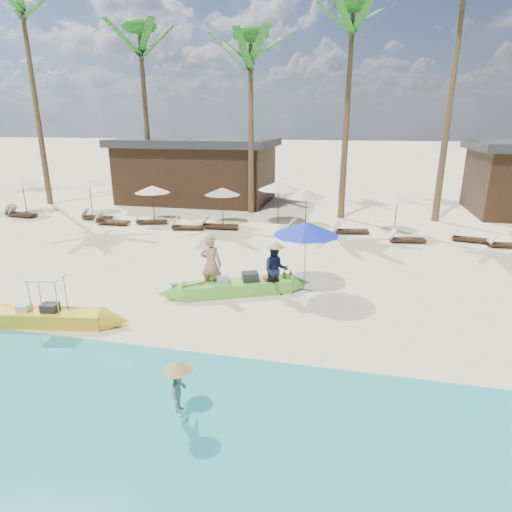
% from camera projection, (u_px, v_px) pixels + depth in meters
% --- Properties ---
extents(ground, '(240.00, 240.00, 0.00)m').
position_uv_depth(ground, '(249.00, 313.00, 12.73)').
color(ground, beige).
rests_on(ground, ground).
extents(wet_sand_strip, '(240.00, 4.50, 0.01)m').
position_uv_depth(wet_sand_strip, '(187.00, 424.00, 8.08)').
color(wet_sand_strip, tan).
rests_on(wet_sand_strip, ground).
extents(green_canoe, '(5.35, 2.73, 0.73)m').
position_uv_depth(green_canoe, '(237.00, 287.00, 14.06)').
color(green_canoe, '#67C93D').
rests_on(green_canoe, ground).
extents(yellow_canoe, '(5.46, 1.23, 1.42)m').
position_uv_depth(yellow_canoe, '(44.00, 317.00, 11.95)').
color(yellow_canoe, yellow).
rests_on(yellow_canoe, ground).
extents(tourist, '(0.75, 0.52, 1.97)m').
position_uv_depth(tourist, '(211.00, 264.00, 13.99)').
color(tourist, tan).
rests_on(tourist, ground).
extents(vendor_green, '(0.98, 0.86, 1.70)m').
position_uv_depth(vendor_green, '(276.00, 271.00, 13.81)').
color(vendor_green, '#151C3A').
rests_on(vendor_green, ground).
extents(vendor_yellow, '(0.42, 0.65, 0.95)m').
position_uv_depth(vendor_yellow, '(179.00, 390.00, 8.02)').
color(vendor_yellow, gray).
rests_on(vendor_yellow, ground).
extents(blue_umbrella, '(2.18, 2.18, 2.34)m').
position_uv_depth(blue_umbrella, '(306.00, 229.00, 13.93)').
color(blue_umbrella, '#99999E').
rests_on(blue_umbrella, ground).
extents(resort_parasol_1, '(2.15, 2.15, 2.22)m').
position_uv_depth(resort_parasol_1, '(22.00, 181.00, 25.79)').
color(resort_parasol_1, '#322214').
rests_on(resort_parasol_1, ground).
extents(lounger_1_right, '(2.03, 0.81, 0.67)m').
position_uv_depth(lounger_1_right, '(19.00, 213.00, 25.42)').
color(lounger_1_right, '#322214').
rests_on(lounger_1_right, ground).
extents(resort_parasol_2, '(2.15, 2.15, 2.22)m').
position_uv_depth(resort_parasol_2, '(89.00, 182.00, 25.47)').
color(resort_parasol_2, '#322214').
rests_on(resort_parasol_2, ground).
extents(lounger_2_left, '(1.64, 0.60, 0.55)m').
position_uv_depth(lounger_2_left, '(22.00, 214.00, 25.47)').
color(lounger_2_left, '#322214').
rests_on(lounger_2_left, ground).
extents(resort_parasol_3, '(1.97, 1.97, 2.03)m').
position_uv_depth(resort_parasol_3, '(152.00, 189.00, 23.79)').
color(resort_parasol_3, '#322214').
rests_on(resort_parasol_3, ground).
extents(lounger_3_left, '(1.78, 0.73, 0.59)m').
position_uv_depth(lounger_3_left, '(95.00, 216.00, 24.71)').
color(lounger_3_left, '#322214').
rests_on(lounger_3_left, ground).
extents(lounger_3_right, '(1.92, 0.60, 0.65)m').
position_uv_depth(lounger_3_right, '(111.00, 221.00, 23.52)').
color(lounger_3_right, '#322214').
rests_on(lounger_3_right, ground).
extents(resort_parasol_4, '(1.96, 1.96, 2.02)m').
position_uv_depth(resort_parasol_4, '(222.00, 191.00, 23.14)').
color(resort_parasol_4, '#322214').
rests_on(resort_parasol_4, ground).
extents(lounger_4_left, '(1.80, 0.96, 0.58)m').
position_uv_depth(lounger_4_left, '(149.00, 221.00, 23.66)').
color(lounger_4_left, '#322214').
rests_on(lounger_4_left, ground).
extents(lounger_4_right, '(1.77, 0.81, 0.58)m').
position_uv_depth(lounger_4_right, '(185.00, 226.00, 22.42)').
color(lounger_4_right, '#322214').
rests_on(lounger_4_right, ground).
extents(resort_parasol_5, '(2.27, 2.27, 2.34)m').
position_uv_depth(resort_parasol_5, '(278.00, 186.00, 23.19)').
color(resort_parasol_5, '#322214').
rests_on(resort_parasol_5, ground).
extents(lounger_5_left, '(1.96, 0.66, 0.66)m').
position_uv_depth(lounger_5_left, '(218.00, 225.00, 22.58)').
color(lounger_5_left, '#322214').
rests_on(lounger_5_left, ground).
extents(resort_parasol_6, '(2.01, 2.01, 2.07)m').
position_uv_depth(resort_parasol_6, '(307.00, 194.00, 22.17)').
color(resort_parasol_6, '#322214').
rests_on(resort_parasol_6, ground).
extents(lounger_6_left, '(1.92, 1.01, 0.62)m').
position_uv_depth(lounger_6_left, '(303.00, 230.00, 21.62)').
color(lounger_6_left, '#322214').
rests_on(lounger_6_left, ground).
extents(lounger_6_right, '(1.82, 0.87, 0.59)m').
position_uv_depth(lounger_6_right, '(349.00, 230.00, 21.64)').
color(lounger_6_right, '#322214').
rests_on(lounger_6_right, ground).
extents(resort_parasol_7, '(1.95, 1.95, 2.01)m').
position_uv_depth(resort_parasol_7, '(397.00, 198.00, 21.26)').
color(resort_parasol_7, '#322214').
rests_on(resort_parasol_7, ground).
extents(lounger_7_left, '(1.77, 0.79, 0.58)m').
position_uv_depth(lounger_7_left, '(405.00, 238.00, 20.07)').
color(lounger_7_left, '#322214').
rests_on(lounger_7_left, ground).
extents(lounger_7_right, '(1.78, 0.84, 0.58)m').
position_uv_depth(lounger_7_right, '(468.00, 238.00, 20.19)').
color(lounger_7_right, '#322214').
rests_on(lounger_7_right, ground).
extents(lounger_8_left, '(1.66, 0.61, 0.55)m').
position_uv_depth(lounger_8_left, '(505.00, 244.00, 19.27)').
color(lounger_8_left, '#322214').
rests_on(lounger_8_left, ground).
extents(palm_1, '(2.08, 2.08, 13.60)m').
position_uv_depth(palm_1, '(25.00, 30.00, 26.26)').
color(palm_1, brown).
rests_on(palm_1, ground).
extents(palm_2, '(2.08, 2.08, 11.33)m').
position_uv_depth(palm_2, '(141.00, 57.00, 26.18)').
color(palm_2, brown).
rests_on(palm_2, ground).
extents(palm_3, '(2.08, 2.08, 10.52)m').
position_uv_depth(palm_3, '(251.00, 63.00, 24.11)').
color(palm_3, brown).
rests_on(palm_3, ground).
extents(palm_4, '(2.08, 2.08, 11.70)m').
position_uv_depth(palm_4, '(351.00, 41.00, 22.44)').
color(palm_4, brown).
rests_on(palm_4, ground).
extents(palm_5, '(2.08, 2.08, 13.60)m').
position_uv_depth(palm_5, '(462.00, 8.00, 21.25)').
color(palm_5, brown).
rests_on(palm_5, ground).
extents(pavilion_west, '(10.80, 6.60, 4.30)m').
position_uv_depth(pavilion_west, '(198.00, 170.00, 30.03)').
color(pavilion_west, '#322214').
rests_on(pavilion_west, ground).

